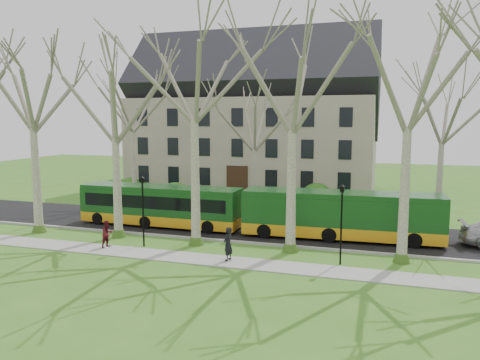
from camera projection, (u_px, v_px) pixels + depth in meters
name	position (u px, v px, depth m)	size (l,w,h in m)	color
ground	(241.00, 250.00, 28.22)	(120.00, 120.00, 0.00)	#3C7020
sidewalk	(227.00, 262.00, 25.86)	(70.00, 2.00, 0.06)	gray
road	(264.00, 229.00, 33.42)	(80.00, 8.00, 0.06)	black
curb	(248.00, 243.00, 29.63)	(80.00, 0.25, 0.14)	#A5A39E
building	(254.00, 117.00, 51.65)	(26.50, 12.20, 16.00)	gray
tree_row_verge	(242.00, 134.00, 27.59)	(49.00, 7.00, 14.00)	gray
tree_row_far	(265.00, 142.00, 38.24)	(33.00, 7.00, 12.00)	gray
lamp_row	(236.00, 211.00, 26.94)	(36.22, 0.22, 4.30)	black
hedges	(238.00, 194.00, 42.72)	(30.60, 8.60, 2.00)	#284F16
bus_lead	(160.00, 205.00, 34.29)	(12.09, 2.52, 3.02)	#134517
bus_follow	(341.00, 215.00, 30.54)	(12.75, 2.66, 3.19)	#134517
pedestrian_a	(228.00, 244.00, 25.88)	(0.69, 0.45, 1.88)	black
pedestrian_b	(107.00, 234.00, 28.57)	(0.80, 0.63, 1.65)	#511219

